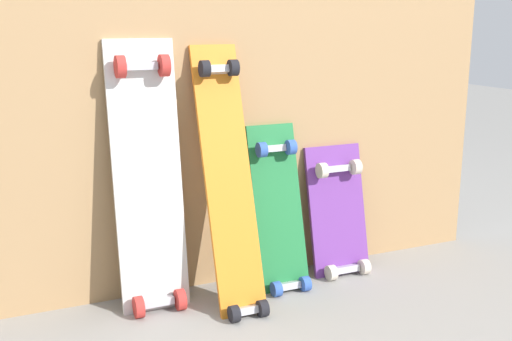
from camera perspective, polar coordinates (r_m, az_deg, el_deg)
ground_plane at (r=2.34m, az=-0.70°, el=-10.18°), size 12.00×12.00×0.00m
plywood_wall_panel at (r=2.22m, az=-1.46°, el=7.92°), size 2.03×0.04×1.45m
skateboard_white at (r=2.07m, az=-9.80°, el=-1.42°), size 0.23×0.20×0.95m
skateboard_orange at (r=2.07m, az=-2.41°, el=-1.72°), size 0.16×0.35×0.94m
skateboard_green at (r=2.25m, az=2.16°, el=-4.29°), size 0.18×0.23×0.65m
skateboard_purple at (r=2.40m, az=7.58°, el=-4.41°), size 0.23×0.19×0.55m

